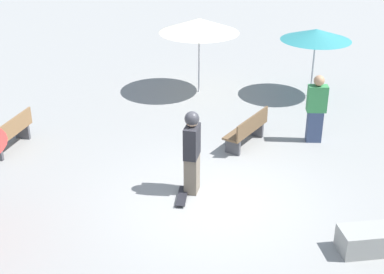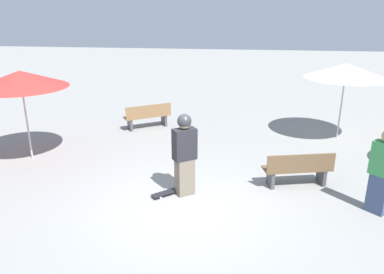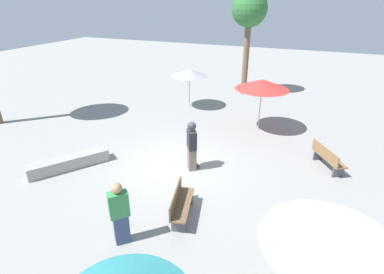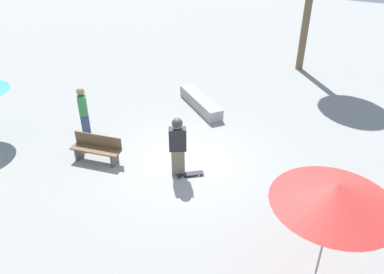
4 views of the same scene
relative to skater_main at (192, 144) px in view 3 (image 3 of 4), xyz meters
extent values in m
plane|color=gray|center=(-0.52, -0.06, -1.01)|extent=(60.00, 60.00, 0.00)
cube|color=#726656|center=(0.00, 0.00, -0.59)|extent=(0.45, 0.47, 0.85)
cube|color=#232328|center=(0.00, 0.00, 0.19)|extent=(0.51, 0.57, 0.70)
sphere|color=tan|center=(0.00, 0.00, 0.67)|extent=(0.28, 0.28, 0.28)
sphere|color=#2D2D33|center=(0.00, 0.00, 0.71)|extent=(0.31, 0.31, 0.31)
cube|color=black|center=(-0.09, 0.36, -0.95)|extent=(0.68, 0.73, 0.02)
cylinder|color=silver|center=(-0.32, 0.49, -0.98)|extent=(0.06, 0.06, 0.05)
cylinder|color=silver|center=(-0.19, 0.60, -0.98)|extent=(0.06, 0.06, 0.05)
cylinder|color=silver|center=(0.01, 0.12, -0.98)|extent=(0.06, 0.06, 0.05)
cylinder|color=silver|center=(0.14, 0.24, -0.98)|extent=(0.06, 0.06, 0.05)
cube|color=gray|center=(-4.22, -1.69, -0.78)|extent=(2.09, 2.68, 0.46)
cube|color=#47474C|center=(4.30, 2.53, -0.81)|extent=(0.38, 0.28, 0.40)
cube|color=#47474C|center=(4.97, 1.48, -0.81)|extent=(0.38, 0.28, 0.40)
cube|color=olive|center=(4.63, 2.00, -0.58)|extent=(1.24, 1.58, 0.05)
cube|color=olive|center=(4.47, 1.89, -0.36)|extent=(0.90, 1.37, 0.40)
cube|color=#47474C|center=(0.63, -1.94, -0.81)|extent=(0.40, 0.17, 0.40)
cube|color=#47474C|center=(0.93, -3.15, -0.81)|extent=(0.40, 0.17, 0.40)
cube|color=brown|center=(0.78, -2.55, -0.58)|extent=(0.81, 1.66, 0.05)
cube|color=brown|center=(0.58, -2.60, -0.36)|extent=(0.42, 1.56, 0.40)
cylinder|color=#B7B7BC|center=(-2.75, 6.25, 0.01)|extent=(0.05, 0.05, 2.05)
cone|color=#99999E|center=(-2.75, 6.25, 0.98)|extent=(2.06, 2.06, 0.37)
cone|color=beige|center=(4.40, -4.32, 1.15)|extent=(2.48, 2.48, 0.44)
cylinder|color=#B7B7BC|center=(1.54, 4.55, 0.13)|extent=(0.05, 0.05, 2.29)
cone|color=red|center=(1.54, 4.55, 1.21)|extent=(2.43, 2.43, 0.44)
cylinder|color=brown|center=(-0.52, 10.07, 1.40)|extent=(0.37, 0.37, 4.82)
sphere|color=#2D6B33|center=(-0.52, 10.07, 4.13)|extent=(2.10, 2.10, 2.10)
cube|color=#38476B|center=(-0.27, -4.03, -0.59)|extent=(0.46, 0.46, 0.83)
cube|color=#388C4C|center=(-0.27, -4.03, 0.17)|extent=(0.53, 0.54, 0.69)
sphere|color=tan|center=(-0.27, -4.03, 0.65)|extent=(0.27, 0.27, 0.27)
camera|label=1|loc=(-7.40, 6.77, 5.06)|focal=50.00mm
camera|label=2|loc=(-7.49, -1.13, 3.03)|focal=35.00mm
camera|label=3|loc=(3.67, -8.82, 4.80)|focal=28.00mm
camera|label=4|loc=(7.60, 5.09, 5.68)|focal=35.00mm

